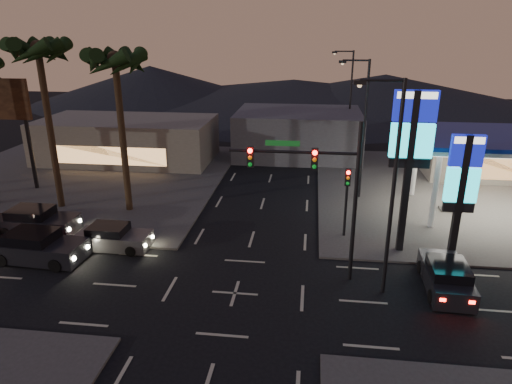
# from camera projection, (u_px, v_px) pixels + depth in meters

# --- Properties ---
(ground) EXTENTS (140.00, 140.00, 0.00)m
(ground) POSITION_uv_depth(u_px,v_px,m) (235.00, 293.00, 21.71)
(ground) COLOR black
(ground) RESTS_ON ground
(corner_lot_ne) EXTENTS (24.00, 24.00, 0.12)m
(corner_lot_ne) POSITION_uv_depth(u_px,v_px,m) (476.00, 193.00, 34.79)
(corner_lot_ne) COLOR #47443F
(corner_lot_ne) RESTS_ON ground
(corner_lot_nw) EXTENTS (24.00, 24.00, 0.12)m
(corner_lot_nw) POSITION_uv_depth(u_px,v_px,m) (80.00, 178.00, 38.51)
(corner_lot_nw) COLOR #47443F
(corner_lot_nw) RESTS_ON ground
(gas_station) EXTENTS (12.20, 8.20, 5.47)m
(gas_station) POSITION_uv_depth(u_px,v_px,m) (509.00, 141.00, 29.37)
(gas_station) COLOR silver
(gas_station) RESTS_ON ground
(convenience_store) EXTENTS (10.00, 6.00, 4.00)m
(convenience_store) POSITION_uv_depth(u_px,v_px,m) (485.00, 153.00, 38.58)
(convenience_store) COLOR #726B5B
(convenience_store) RESTS_ON ground
(pylon_sign_tall) EXTENTS (2.20, 0.35, 9.00)m
(pylon_sign_tall) POSITION_uv_depth(u_px,v_px,m) (412.00, 141.00, 23.72)
(pylon_sign_tall) COLOR black
(pylon_sign_tall) RESTS_ON ground
(pylon_sign_short) EXTENTS (1.60, 0.35, 7.00)m
(pylon_sign_short) POSITION_uv_depth(u_px,v_px,m) (462.00, 180.00, 23.08)
(pylon_sign_short) COLOR black
(pylon_sign_short) RESTS_ON ground
(traffic_signal_mast) EXTENTS (6.10, 0.39, 8.00)m
(traffic_signal_mast) POSITION_uv_depth(u_px,v_px,m) (319.00, 179.00, 21.38)
(traffic_signal_mast) COLOR black
(traffic_signal_mast) RESTS_ON ground
(pedestal_signal) EXTENTS (0.32, 0.39, 4.30)m
(pedestal_signal) POSITION_uv_depth(u_px,v_px,m) (347.00, 192.00, 26.62)
(pedestal_signal) COLOR black
(pedestal_signal) RESTS_ON ground
(streetlight_near) EXTENTS (2.14, 0.25, 10.00)m
(streetlight_near) POSITION_uv_depth(u_px,v_px,m) (390.00, 178.00, 19.94)
(streetlight_near) COLOR black
(streetlight_near) RESTS_ON ground
(streetlight_mid) EXTENTS (2.14, 0.25, 10.00)m
(streetlight_mid) POSITION_uv_depth(u_px,v_px,m) (362.00, 122.00, 32.09)
(streetlight_mid) COLOR black
(streetlight_mid) RESTS_ON ground
(streetlight_far) EXTENTS (2.14, 0.25, 10.00)m
(streetlight_far) POSITION_uv_depth(u_px,v_px,m) (349.00, 95.00, 45.18)
(streetlight_far) COLOR black
(streetlight_far) RESTS_ON ground
(palm_a) EXTENTS (4.41, 4.41, 10.86)m
(palm_a) POSITION_uv_depth(u_px,v_px,m) (116.00, 71.00, 28.48)
(palm_a) COLOR black
(palm_a) RESTS_ON ground
(palm_b) EXTENTS (4.41, 4.41, 11.46)m
(palm_b) POSITION_uv_depth(u_px,v_px,m) (40.00, 61.00, 28.87)
(palm_b) COLOR black
(palm_b) RESTS_ON ground
(building_far_west) EXTENTS (16.00, 8.00, 4.00)m
(building_far_west) POSITION_uv_depth(u_px,v_px,m) (128.00, 140.00, 43.23)
(building_far_west) COLOR #726B5B
(building_far_west) RESTS_ON ground
(building_far_mid) EXTENTS (12.00, 9.00, 4.40)m
(building_far_mid) POSITION_uv_depth(u_px,v_px,m) (298.00, 133.00, 45.05)
(building_far_mid) COLOR #4C4C51
(building_far_mid) RESTS_ON ground
(hill_left) EXTENTS (40.00, 40.00, 6.00)m
(hill_left) POSITION_uv_depth(u_px,v_px,m) (151.00, 84.00, 79.70)
(hill_left) COLOR black
(hill_left) RESTS_ON ground
(hill_right) EXTENTS (50.00, 50.00, 5.00)m
(hill_right) POSITION_uv_depth(u_px,v_px,m) (385.00, 90.00, 75.23)
(hill_right) COLOR black
(hill_right) RESTS_ON ground
(hill_center) EXTENTS (60.00, 60.00, 4.00)m
(hill_center) POSITION_uv_depth(u_px,v_px,m) (294.00, 92.00, 77.14)
(hill_center) COLOR black
(hill_center) RESTS_ON ground
(car_lane_a_front) EXTENTS (5.20, 2.42, 1.66)m
(car_lane_a_front) POSITION_uv_depth(u_px,v_px,m) (37.00, 247.00, 24.60)
(car_lane_a_front) COLOR black
(car_lane_a_front) RESTS_ON ground
(car_lane_b_front) EXTENTS (4.32, 1.89, 1.39)m
(car_lane_b_front) POSITION_uv_depth(u_px,v_px,m) (113.00, 238.00, 26.01)
(car_lane_b_front) COLOR #4D4C4E
(car_lane_b_front) RESTS_ON ground
(car_lane_b_mid) EXTENTS (4.99, 2.14, 1.61)m
(car_lane_b_mid) POSITION_uv_depth(u_px,v_px,m) (36.00, 222.00, 27.93)
(car_lane_b_mid) COLOR black
(car_lane_b_mid) RESTS_ON ground
(suv_station) EXTENTS (2.08, 4.54, 1.49)m
(suv_station) POSITION_uv_depth(u_px,v_px,m) (446.00, 276.00, 21.83)
(suv_station) COLOR black
(suv_station) RESTS_ON ground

